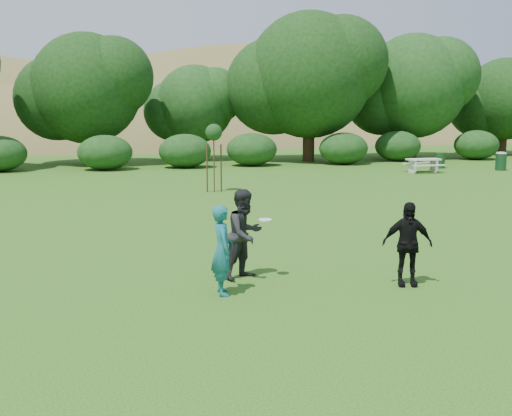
% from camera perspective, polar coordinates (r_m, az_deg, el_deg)
% --- Properties ---
extents(ground, '(120.00, 120.00, 0.00)m').
position_cam_1_polar(ground, '(13.08, 3.30, -6.77)').
color(ground, '#19470C').
rests_on(ground, ground).
extents(player_teal, '(0.42, 0.63, 1.72)m').
position_cam_1_polar(player_teal, '(12.18, -3.02, -3.76)').
color(player_teal, '#176068').
rests_on(player_teal, ground).
extents(player_grey, '(1.15, 1.09, 1.88)m').
position_cam_1_polar(player_grey, '(13.29, -0.99, -2.33)').
color(player_grey, black).
rests_on(player_grey, ground).
extents(player_black, '(1.07, 0.65, 1.70)m').
position_cam_1_polar(player_black, '(13.12, 13.29, -3.12)').
color(player_black, black).
rests_on(player_black, ground).
extents(trash_can_near, '(0.60, 0.60, 0.90)m').
position_cam_1_polar(trash_can_near, '(38.93, 16.01, 4.08)').
color(trash_can_near, '#163D17').
rests_on(trash_can_near, ground).
extents(frisbee, '(0.27, 0.27, 0.04)m').
position_cam_1_polar(frisbee, '(13.16, 0.82, -1.06)').
color(frisbee, white).
rests_on(frisbee, ground).
extents(sapling, '(0.70, 0.70, 2.85)m').
position_cam_1_polar(sapling, '(26.84, -3.78, 6.56)').
color(sapling, '#3F2A18').
rests_on(sapling, ground).
extents(picnic_table, '(1.80, 1.48, 0.76)m').
position_cam_1_polar(picnic_table, '(36.10, 14.65, 3.89)').
color(picnic_table, beige).
rests_on(picnic_table, ground).
extents(trash_can_lidded, '(0.60, 0.60, 1.05)m').
position_cam_1_polar(trash_can_lidded, '(38.71, 20.94, 3.94)').
color(trash_can_lidded, '#153B1E').
rests_on(trash_can_lidded, ground).
extents(hillside, '(150.00, 72.00, 52.00)m').
position_cam_1_polar(hillside, '(81.98, -11.88, -2.12)').
color(hillside, olive).
rests_on(hillside, ground).
extents(tree_row, '(53.92, 10.38, 9.62)m').
position_cam_1_polar(tree_row, '(41.30, -4.64, 10.80)').
color(tree_row, '#3A2616').
rests_on(tree_row, ground).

